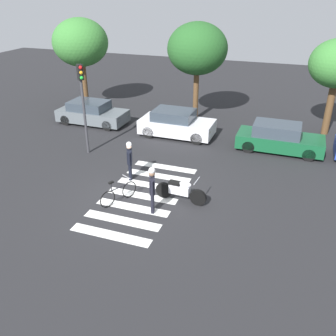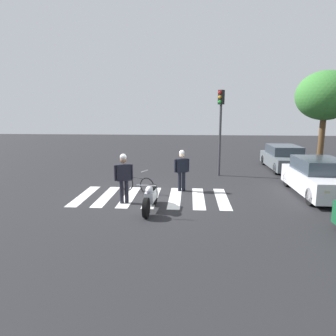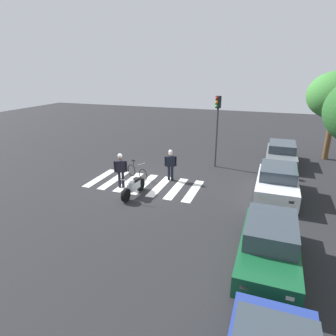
% 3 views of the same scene
% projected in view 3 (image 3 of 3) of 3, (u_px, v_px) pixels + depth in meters
% --- Properties ---
extents(ground_plane, '(60.00, 60.00, 0.00)m').
position_uv_depth(ground_plane, '(144.00, 184.00, 15.46)').
color(ground_plane, '#232326').
extents(police_motorcycle, '(2.05, 0.62, 1.04)m').
position_uv_depth(police_motorcycle, '(133.00, 187.00, 13.89)').
color(police_motorcycle, black).
rests_on(police_motorcycle, ground_plane).
extents(leaning_bicycle, '(0.79, 1.55, 1.00)m').
position_uv_depth(leaning_bicycle, '(137.00, 172.00, 16.15)').
color(leaning_bicycle, black).
rests_on(leaning_bicycle, ground_plane).
extents(officer_on_foot, '(0.37, 0.64, 1.81)m').
position_uv_depth(officer_on_foot, '(121.00, 168.00, 14.69)').
color(officer_on_foot, black).
rests_on(officer_on_foot, ground_plane).
extents(officer_by_motorcycle, '(0.36, 0.61, 1.73)m').
position_uv_depth(officer_by_motorcycle, '(171.00, 163.00, 15.69)').
color(officer_by_motorcycle, black).
rests_on(officer_by_motorcycle, ground_plane).
extents(crosswalk_stripes, '(2.88, 5.85, 0.01)m').
position_uv_depth(crosswalk_stripes, '(144.00, 184.00, 15.46)').
color(crosswalk_stripes, silver).
rests_on(crosswalk_stripes, ground_plane).
extents(car_grey_coupe, '(4.11, 1.83, 1.35)m').
position_uv_depth(car_grey_coupe, '(281.00, 154.00, 18.55)').
color(car_grey_coupe, black).
rests_on(car_grey_coupe, ground_plane).
extents(car_white_van, '(4.01, 1.86, 1.45)m').
position_uv_depth(car_white_van, '(277.00, 182.00, 13.82)').
color(car_white_van, black).
rests_on(car_white_van, ground_plane).
extents(car_green_compact, '(4.18, 1.76, 1.40)m').
position_uv_depth(car_green_compact, '(269.00, 244.00, 9.05)').
color(car_green_compact, black).
rests_on(car_green_compact, ground_plane).
extents(traffic_light_pole, '(0.35, 0.34, 4.31)m').
position_uv_depth(traffic_light_pole, '(217.00, 120.00, 17.28)').
color(traffic_light_pole, '#38383D').
rests_on(traffic_light_pole, ground_plane).
extents(street_tree_near, '(3.51, 3.51, 5.70)m').
position_uv_depth(street_tree_near, '(336.00, 96.00, 18.35)').
color(street_tree_near, brown).
rests_on(street_tree_near, ground_plane).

